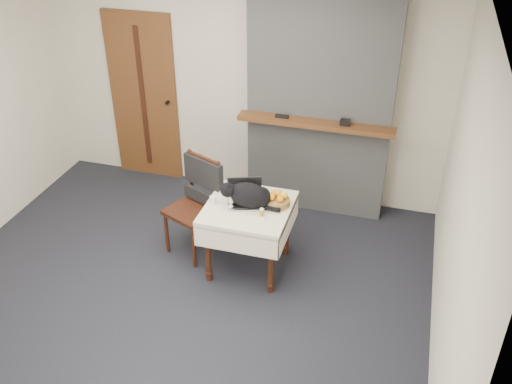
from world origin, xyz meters
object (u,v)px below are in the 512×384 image
Objects in this scene: door at (144,98)px; pill_bottle at (262,212)px; cat at (249,195)px; fruit_basket at (277,200)px; side_table at (248,216)px; chair at (199,192)px; cream_jar at (213,200)px; laptop at (245,197)px.

pill_bottle is (1.87, -1.55, -0.26)m from door.
fruit_basket is at bearing 4.94° from cat.
side_table is 0.60m from chair.
cream_jar is (1.38, -1.48, -0.27)m from door.
cat reaches higher than laptop.
door is 29.07× the size of cream_jar.
laptop is 0.10m from cat.
pill_bottle is (0.15, -0.12, -0.08)m from cat.
cream_jar is (-0.28, -0.09, -0.02)m from laptop.
chair is (-0.72, 0.31, -0.10)m from pill_bottle.
door is at bearing 120.25° from laptop.
door is 1.73m from chair.
fruit_basket is at bearing -34.37° from door.
fruit_basket is 0.83m from chair.
laptop is 1.70× the size of fruit_basket.
cat is 7.66× the size of pill_bottle.
side_table is at bearing -158.91° from fruit_basket.
chair reaches higher than side_table.
cat is 8.31× the size of cream_jar.
pill_bottle is 0.07× the size of chair.
pill_bottle is at bearing -54.05° from cat.
fruit_basket reaches higher than side_table.
cream_jar is 0.92× the size of pill_bottle.
fruit_basket is (0.09, 0.21, 0.01)m from pill_bottle.
side_table is (1.71, -1.44, -0.41)m from door.
door is 3.50× the size of cat.
cream_jar reaches higher than side_table.
fruit_basket is (0.58, 0.14, 0.02)m from cream_jar.
fruit_basket is (0.25, 0.10, 0.17)m from side_table.
chair is (1.15, -1.25, -0.36)m from door.
door reaches higher than laptop.
door is 2.39m from fruit_basket.
fruit_basket is (1.96, -1.34, -0.25)m from door.
fruit_basket is at bearing 16.74° from chair.
cream_jar is at bearing -166.74° from fruit_basket.
fruit_basket is 0.23× the size of chair.
laptop is 5.69× the size of cream_jar.
pill_bottle is (0.49, -0.08, 0.00)m from cream_jar.
cat is (0.06, -0.05, 0.06)m from laptop.
cat is 0.21m from pill_bottle.
door is at bearing 139.95° from side_table.
door reaches higher than side_table.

